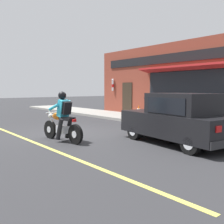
{
  "coord_description": "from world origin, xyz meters",
  "views": [
    {
      "loc": [
        -5.05,
        -8.62,
        1.71
      ],
      "look_at": [
        0.3,
        -2.04,
        0.95
      ],
      "focal_mm": 42.0,
      "sensor_mm": 36.0,
      "label": 1
    }
  ],
  "objects": [
    {
      "name": "trash_bin",
      "position": [
        4.87,
        -1.05,
        0.64
      ],
      "size": [
        0.56,
        0.56,
        0.98
      ],
      "color": "#23512D",
      "rests_on": "sidewalk_curb"
    },
    {
      "name": "sidewalk_curb",
      "position": [
        5.17,
        3.0,
        0.07
      ],
      "size": [
        2.6,
        22.0,
        0.14
      ],
      "primitive_type": "cube",
      "color": "gray",
      "rests_on": "ground"
    },
    {
      "name": "car_hatchback",
      "position": [
        1.59,
        -3.69,
        0.77
      ],
      "size": [
        2.08,
        3.95,
        1.57
      ],
      "color": "black",
      "rests_on": "ground"
    },
    {
      "name": "ground_plane",
      "position": [
        0.0,
        0.0,
        0.0
      ],
      "size": [
        80.0,
        80.0,
        0.0
      ],
      "primitive_type": "plane",
      "color": "#2B2B2D"
    },
    {
      "name": "motorcycle_with_rider",
      "position": [
        -0.99,
        -1.07,
        0.68
      ],
      "size": [
        0.62,
        2.02,
        1.62
      ],
      "color": "black",
      "rests_on": "ground"
    },
    {
      "name": "traffic_cone",
      "position": [
        5.99,
        2.45,
        0.43
      ],
      "size": [
        0.36,
        0.36,
        0.6
      ],
      "color": "black",
      "rests_on": "sidewalk_curb"
    },
    {
      "name": "lane_stripe",
      "position": [
        -1.8,
        3.0,
        0.0
      ],
      "size": [
        0.12,
        19.8,
        0.01
      ],
      "primitive_type": "cube",
      "color": "#D1C64C",
      "rests_on": "ground"
    },
    {
      "name": "storefront_building",
      "position": [
        6.7,
        0.91,
        2.11
      ],
      "size": [
        1.25,
        10.98,
        4.2
      ],
      "color": "brown",
      "rests_on": "ground"
    }
  ]
}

